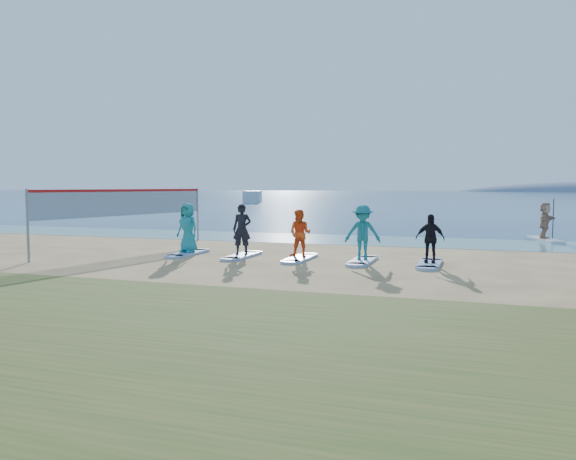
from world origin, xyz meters
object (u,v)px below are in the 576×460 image
(student_0, at_px, (188,228))
(student_2, at_px, (300,233))
(surfboard_4, at_px, (430,264))
(paddleboarder, at_px, (545,220))
(surfboard_3, at_px, (362,261))
(student_1, at_px, (242,229))
(surfboard_2, at_px, (300,258))
(student_3, at_px, (363,232))
(boat_offshore_a, at_px, (253,203))
(student_4, at_px, (430,238))
(paddleboard, at_px, (544,240))
(volleyball_net, at_px, (127,203))
(surfboard_0, at_px, (188,253))
(surfboard_1, at_px, (242,256))

(student_0, xyz_separation_m, student_2, (4.46, 0.00, -0.09))
(surfboard_4, bearing_deg, paddleboarder, 66.48)
(surfboard_3, bearing_deg, student_0, 180.00)
(student_1, bearing_deg, surfboard_2, -11.88)
(student_1, xyz_separation_m, student_3, (4.46, 0.00, 0.01))
(paddleboarder, height_order, boat_offshore_a, paddleboarder)
(paddleboarder, height_order, surfboard_2, paddleboarder)
(student_0, distance_m, student_1, 2.23)
(student_4, bearing_deg, paddleboard, 70.10)
(paddleboarder, distance_m, student_2, 13.56)
(volleyball_net, distance_m, surfboard_2, 7.88)
(paddleboard, height_order, surfboard_0, paddleboard)
(paddleboard, relative_size, student_1, 1.62)
(paddleboarder, bearing_deg, surfboard_3, 169.41)
(student_1, bearing_deg, surfboard_1, 0.00)
(surfboard_1, relative_size, surfboard_2, 1.00)
(surfboard_1, xyz_separation_m, student_1, (0.00, 0.00, 0.97))
(paddleboard, bearing_deg, surfboard_4, -130.61)
(student_4, bearing_deg, surfboard_1, -176.38)
(student_0, relative_size, student_2, 1.11)
(volleyball_net, height_order, surfboard_3, volleyball_net)
(paddleboarder, relative_size, surfboard_1, 0.78)
(student_1, bearing_deg, paddleboarder, 30.65)
(boat_offshore_a, relative_size, surfboard_0, 4.08)
(student_0, xyz_separation_m, surfboard_4, (8.92, 0.00, -0.97))
(volleyball_net, height_order, surfboard_1, volleyball_net)
(boat_offshore_a, height_order, student_1, student_1)
(paddleboarder, distance_m, student_3, 12.21)
(surfboard_3, bearing_deg, surfboard_2, 180.00)
(volleyball_net, distance_m, paddleboard, 19.18)
(surfboard_0, bearing_deg, surfboard_1, 0.00)
(surfboard_0, xyz_separation_m, student_4, (8.92, 0.00, 0.84))
(surfboard_3, bearing_deg, student_3, 0.00)
(boat_offshore_a, height_order, surfboard_3, boat_offshore_a)
(surfboard_2, distance_m, student_4, 4.54)
(boat_offshore_a, xyz_separation_m, surfboard_0, (23.50, -63.12, 0.04))
(student_1, bearing_deg, paddleboard, 30.65)
(paddleboard, bearing_deg, student_1, -154.56)
(volleyball_net, distance_m, student_0, 3.36)
(boat_offshore_a, xyz_separation_m, student_0, (23.50, -63.12, 1.02))
(surfboard_0, bearing_deg, student_2, 0.00)
(paddleboard, xyz_separation_m, surfboard_1, (-11.14, -10.22, -0.01))
(surfboard_1, distance_m, surfboard_3, 4.46)
(paddleboard, distance_m, student_1, 15.15)
(student_0, height_order, surfboard_3, student_0)
(paddleboarder, bearing_deg, student_3, 169.41)
(paddleboarder, relative_size, surfboard_3, 0.78)
(student_0, height_order, surfboard_4, student_0)
(paddleboarder, xyz_separation_m, student_1, (-11.14, -10.22, 0.04))
(paddleboard, xyz_separation_m, student_2, (-8.91, -10.22, 0.87))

